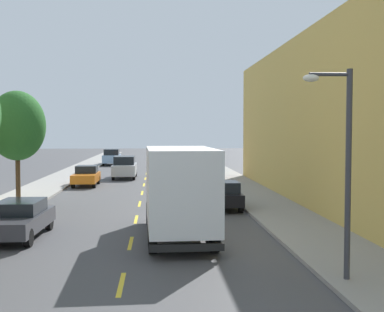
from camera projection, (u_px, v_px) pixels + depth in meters
name	position (u px, v px, depth m)	size (l,w,h in m)	color
ground_plane	(143.00, 188.00, 36.53)	(160.00, 160.00, 0.00)	#424244
sidewalk_left	(37.00, 191.00, 34.04)	(3.20, 120.00, 0.14)	gray
sidewalk_right	(245.00, 189.00, 35.04)	(3.20, 120.00, 0.14)	gray
lane_centerline_dashes	(141.00, 198.00, 31.06)	(0.14, 47.20, 0.01)	yellow
street_tree_third	(17.00, 126.00, 26.66)	(2.97, 2.97, 6.12)	#47331E
street_lamp	(342.00, 156.00, 13.47)	(1.35, 0.28, 5.66)	#38383D
delivery_box_truck	(179.00, 188.00, 19.31)	(2.64, 7.51, 3.51)	white
parked_wagon_forest	(191.00, 165.00, 49.18)	(1.82, 4.70, 1.50)	#194C28
parked_hatchback_orange	(86.00, 176.00, 37.78)	(1.75, 4.01, 1.50)	orange
parked_wagon_champagne	(186.00, 160.00, 57.32)	(1.86, 4.72, 1.50)	tan
parked_sedan_charcoal	(19.00, 219.00, 19.51)	(1.93, 4.55, 1.43)	#333338
parked_hatchback_black	(223.00, 195.00, 26.63)	(1.76, 4.01, 1.50)	black
parked_suv_sky	(112.00, 157.00, 60.49)	(2.03, 4.83, 1.93)	#7A9EC6
parked_hatchback_red	(197.00, 170.00, 43.22)	(1.76, 4.01, 1.50)	#AD1E1E
moving_silver_sedan	(125.00, 167.00, 43.75)	(1.95, 4.80, 1.93)	#B2B5BA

